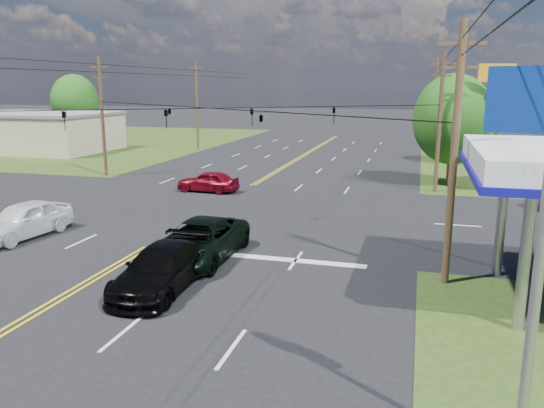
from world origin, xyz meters
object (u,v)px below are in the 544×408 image
(pole_left_far, at_px, (197,104))
(tree_far_l, at_px, (75,101))
(pole_right_far, at_px, (434,107))
(pickup_white, at_px, (24,220))
(pole_ne, at_px, (440,121))
(tree_right_a, at_px, (453,119))
(tree_right_b, at_px, (474,119))
(pickup_dkgreen, at_px, (199,241))
(retail_nw, at_px, (38,133))
(pole_se, at_px, (454,154))
(pole_nw, at_px, (102,115))
(suv_black, at_px, (161,268))

(pole_left_far, bearing_deg, tree_far_l, 168.11)
(pole_right_far, distance_m, pickup_white, 41.25)
(pole_ne, height_order, tree_right_a, pole_ne)
(pole_left_far, xyz_separation_m, tree_right_b, (29.50, -4.00, -0.95))
(pole_ne, xyz_separation_m, pickup_dkgreen, (-10.00, -17.90, -4.07))
(retail_nw, relative_size, pickup_dkgreen, 2.64)
(pole_left_far, distance_m, pole_right_far, 26.00)
(retail_nw, bearing_deg, pole_right_far, 7.94)
(pickup_dkgreen, bearing_deg, pole_right_far, 75.55)
(pole_left_far, xyz_separation_m, tree_right_a, (27.00, -16.00, -0.30))
(pole_se, xyz_separation_m, pole_right_far, (0.00, 37.00, 0.25))
(tree_right_a, bearing_deg, tree_far_l, 156.50)
(pickup_white, bearing_deg, pole_left_far, 106.83)
(pole_left_far, height_order, tree_right_a, pole_left_far)
(pole_nw, height_order, pickup_white, pole_nw)
(pole_ne, distance_m, suv_black, 23.97)
(pickup_dkgreen, bearing_deg, pickup_white, 175.36)
(pickup_dkgreen, distance_m, pickup_white, 9.71)
(tree_far_l, height_order, pickup_dkgreen, tree_far_l)
(pole_nw, distance_m, tree_right_a, 27.17)
(retail_nw, height_order, pickup_white, retail_nw)
(pickup_dkgreen, bearing_deg, pole_ne, 61.52)
(pickup_dkgreen, bearing_deg, pole_se, 0.16)
(tree_right_b, xyz_separation_m, pickup_white, (-23.17, -32.00, -3.34))
(pole_left_far, bearing_deg, tree_right_a, -30.65)
(pole_right_far, height_order, tree_right_a, pole_right_far)
(pole_right_far, distance_m, suv_black, 41.84)
(pole_se, relative_size, pickup_white, 1.85)
(pole_right_far, relative_size, tree_right_b, 1.41)
(pickup_white, bearing_deg, tree_far_l, 129.20)
(pole_ne, bearing_deg, pole_nw, 180.00)
(pole_se, height_order, pickup_white, pole_se)
(pole_ne, relative_size, pickup_white, 1.85)
(pole_left_far, relative_size, suv_black, 1.84)
(tree_right_a, xyz_separation_m, pickup_white, (-20.67, -20.00, -3.99))
(pole_right_far, bearing_deg, tree_right_a, -86.42)
(pole_nw, bearing_deg, pole_se, -34.70)
(retail_nw, distance_m, tree_right_b, 46.60)
(pole_se, relative_size, pole_left_far, 0.95)
(retail_nw, relative_size, pole_ne, 1.68)
(tree_right_b, height_order, suv_black, tree_right_b)
(tree_right_a, height_order, pickup_white, tree_right_a)
(tree_right_b, bearing_deg, pickup_white, -125.90)
(tree_right_b, distance_m, pickup_dkgreen, 35.73)
(tree_right_b, relative_size, tree_far_l, 0.81)
(pole_nw, height_order, pickup_dkgreen, pole_nw)
(pickup_dkgreen, height_order, suv_black, pickup_dkgreen)
(retail_nw, xyz_separation_m, pole_nw, (17.00, -13.00, 2.92))
(pole_ne, bearing_deg, tree_right_a, 71.57)
(pole_left_far, height_order, pickup_dkgreen, pole_left_far)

